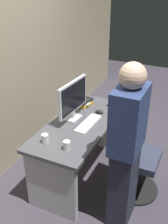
{
  "coord_description": "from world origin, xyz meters",
  "views": [
    {
      "loc": [
        -2.37,
        -1.17,
        2.28
      ],
      "look_at": [
        0.0,
        -0.05,
        0.87
      ],
      "focal_mm": 43.97,
      "sensor_mm": 36.0,
      "label": 1
    }
  ],
  "objects_px": {
    "desk": "(80,139)",
    "cup_near_keyboard": "(67,145)",
    "cell_phone": "(112,106)",
    "monitor": "(73,98)",
    "cup_by_monitor": "(45,139)",
    "keyboard": "(88,124)",
    "book_stack": "(85,102)",
    "mouse": "(99,112)",
    "office_chair": "(133,158)",
    "person_at_desk": "(126,149)"
  },
  "relations": [
    {
      "from": "desk",
      "to": "cup_near_keyboard",
      "type": "distance_m",
      "value": 0.58
    },
    {
      "from": "cup_near_keyboard",
      "to": "cell_phone",
      "type": "height_order",
      "value": "cup_near_keyboard"
    },
    {
      "from": "monitor",
      "to": "cup_by_monitor",
      "type": "height_order",
      "value": "monitor"
    },
    {
      "from": "monitor",
      "to": "keyboard",
      "type": "relative_size",
      "value": 1.26
    },
    {
      "from": "desk",
      "to": "cell_phone",
      "type": "xyz_separation_m",
      "value": [
        0.54,
        -0.19,
        0.22
      ]
    },
    {
      "from": "cup_near_keyboard",
      "to": "book_stack",
      "type": "distance_m",
      "value": 0.96
    },
    {
      "from": "desk",
      "to": "cup_near_keyboard",
      "type": "bearing_deg",
      "value": -168.1
    },
    {
      "from": "desk",
      "to": "mouse",
      "type": "relative_size",
      "value": 14.37
    },
    {
      "from": "keyboard",
      "to": "mouse",
      "type": "distance_m",
      "value": 0.3
    },
    {
      "from": "desk",
      "to": "cup_near_keyboard",
      "type": "height_order",
      "value": "cup_near_keyboard"
    },
    {
      "from": "book_stack",
      "to": "cell_phone",
      "type": "height_order",
      "value": "book_stack"
    },
    {
      "from": "desk",
      "to": "book_stack",
      "type": "bearing_deg",
      "value": 18.71
    },
    {
      "from": "office_chair",
      "to": "cup_by_monitor",
      "type": "xyz_separation_m",
      "value": [
        -0.51,
        0.77,
        0.34
      ]
    },
    {
      "from": "desk",
      "to": "cell_phone",
      "type": "distance_m",
      "value": 0.62
    },
    {
      "from": "cell_phone",
      "to": "monitor",
      "type": "bearing_deg",
      "value": 155.55
    },
    {
      "from": "office_chair",
      "to": "person_at_desk",
      "type": "xyz_separation_m",
      "value": [
        -0.43,
        -0.03,
        0.41
      ]
    },
    {
      "from": "person_at_desk",
      "to": "cup_near_keyboard",
      "type": "height_order",
      "value": "person_at_desk"
    },
    {
      "from": "office_chair",
      "to": "book_stack",
      "type": "bearing_deg",
      "value": 61.95
    },
    {
      "from": "monitor",
      "to": "cup_near_keyboard",
      "type": "height_order",
      "value": "monitor"
    },
    {
      "from": "office_chair",
      "to": "monitor",
      "type": "relative_size",
      "value": 1.74
    },
    {
      "from": "cup_by_monitor",
      "to": "cell_phone",
      "type": "relative_size",
      "value": 0.65
    },
    {
      "from": "book_stack",
      "to": "office_chair",
      "type": "bearing_deg",
      "value": -118.05
    },
    {
      "from": "office_chair",
      "to": "cell_phone",
      "type": "height_order",
      "value": "office_chair"
    },
    {
      "from": "keyboard",
      "to": "mouse",
      "type": "bearing_deg",
      "value": 0.55
    },
    {
      "from": "person_at_desk",
      "to": "keyboard",
      "type": "distance_m",
      "value": 0.71
    },
    {
      "from": "book_stack",
      "to": "cup_near_keyboard",
      "type": "bearing_deg",
      "value": -164.89
    },
    {
      "from": "person_at_desk",
      "to": "keyboard",
      "type": "xyz_separation_m",
      "value": [
        0.42,
        0.56,
        -0.11
      ]
    },
    {
      "from": "keyboard",
      "to": "cell_phone",
      "type": "height_order",
      "value": "keyboard"
    },
    {
      "from": "cup_by_monitor",
      "to": "book_stack",
      "type": "height_order",
      "value": "cup_by_monitor"
    },
    {
      "from": "desk",
      "to": "person_at_desk",
      "type": "bearing_deg",
      "value": -122.13
    },
    {
      "from": "desk",
      "to": "mouse",
      "type": "height_order",
      "value": "mouse"
    },
    {
      "from": "person_at_desk",
      "to": "cup_by_monitor",
      "type": "distance_m",
      "value": 0.81
    },
    {
      "from": "person_at_desk",
      "to": "cell_phone",
      "type": "relative_size",
      "value": 11.38
    },
    {
      "from": "desk",
      "to": "cup_near_keyboard",
      "type": "relative_size",
      "value": 15.87
    },
    {
      "from": "office_chair",
      "to": "monitor",
      "type": "height_order",
      "value": "monitor"
    },
    {
      "from": "book_stack",
      "to": "desk",
      "type": "bearing_deg",
      "value": -161.29
    },
    {
      "from": "monitor",
      "to": "mouse",
      "type": "height_order",
      "value": "monitor"
    },
    {
      "from": "cup_near_keyboard",
      "to": "cell_phone",
      "type": "bearing_deg",
      "value": -4.58
    },
    {
      "from": "cell_phone",
      "to": "mouse",
      "type": "bearing_deg",
      "value": 168.11
    },
    {
      "from": "mouse",
      "to": "person_at_desk",
      "type": "bearing_deg",
      "value": -142.63
    },
    {
      "from": "monitor",
      "to": "book_stack",
      "type": "height_order",
      "value": "monitor"
    },
    {
      "from": "desk",
      "to": "keyboard",
      "type": "xyz_separation_m",
      "value": [
        0.01,
        -0.1,
        0.23
      ]
    },
    {
      "from": "keyboard",
      "to": "cup_by_monitor",
      "type": "distance_m",
      "value": 0.56
    },
    {
      "from": "cup_by_monitor",
      "to": "cell_phone",
      "type": "distance_m",
      "value": 1.08
    },
    {
      "from": "mouse",
      "to": "book_stack",
      "type": "xyz_separation_m",
      "value": [
        0.12,
        0.25,
        0.02
      ]
    },
    {
      "from": "monitor",
      "to": "book_stack",
      "type": "relative_size",
      "value": 2.31
    },
    {
      "from": "monitor",
      "to": "book_stack",
      "type": "bearing_deg",
      "value": 5.19
    },
    {
      "from": "monitor",
      "to": "cup_near_keyboard",
      "type": "distance_m",
      "value": 0.63
    },
    {
      "from": "book_stack",
      "to": "cup_by_monitor",
      "type": "bearing_deg",
      "value": -179.79
    },
    {
      "from": "person_at_desk",
      "to": "keyboard",
      "type": "relative_size",
      "value": 3.81
    }
  ]
}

